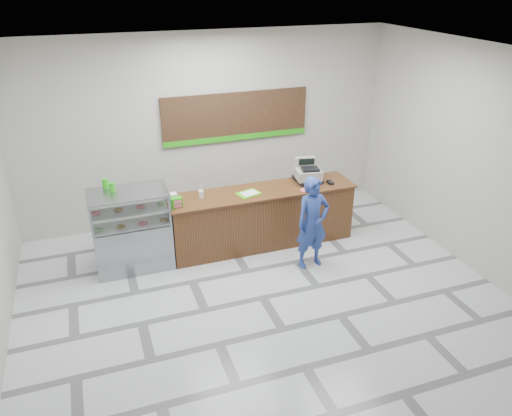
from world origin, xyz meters
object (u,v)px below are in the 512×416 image
object	(u,v)px
sales_counter	(262,217)
cash_register	(308,173)
serving_tray	(249,194)
customer	(312,223)
display_case	(132,230)

from	to	relation	value
sales_counter	cash_register	bearing A→B (deg)	8.03
sales_counter	serving_tray	bearing A→B (deg)	-164.65
cash_register	customer	xyz separation A→B (m)	(-0.38, -1.06, -0.41)
sales_counter	serving_tray	world-z (taller)	serving_tray
sales_counter	customer	size ratio (longest dim) A/B	2.11
display_case	customer	world-z (taller)	customer
sales_counter	display_case	xyz separation A→B (m)	(-2.22, -0.00, 0.16)
sales_counter	display_case	bearing A→B (deg)	-180.00
display_case	customer	bearing A→B (deg)	-18.75
sales_counter	cash_register	size ratio (longest dim) A/B	6.28
display_case	customer	distance (m)	2.89
customer	display_case	bearing A→B (deg)	157.03
serving_tray	customer	world-z (taller)	customer
sales_counter	customer	distance (m)	1.10
cash_register	serving_tray	size ratio (longest dim) A/B	1.19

